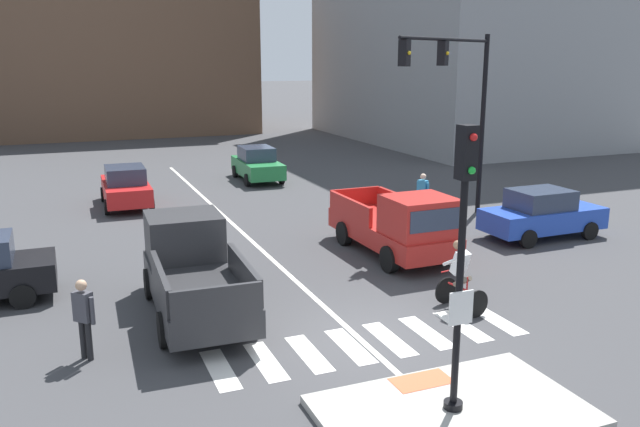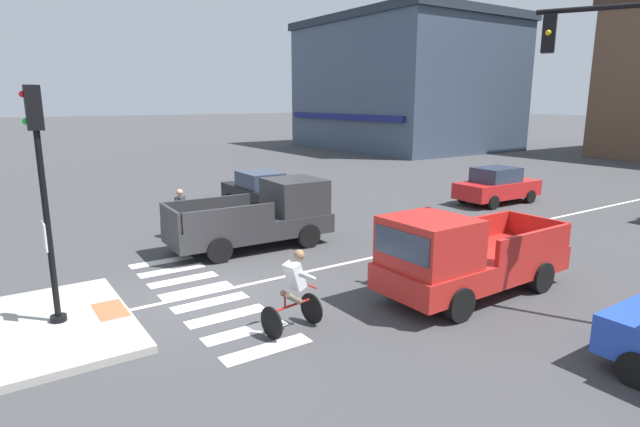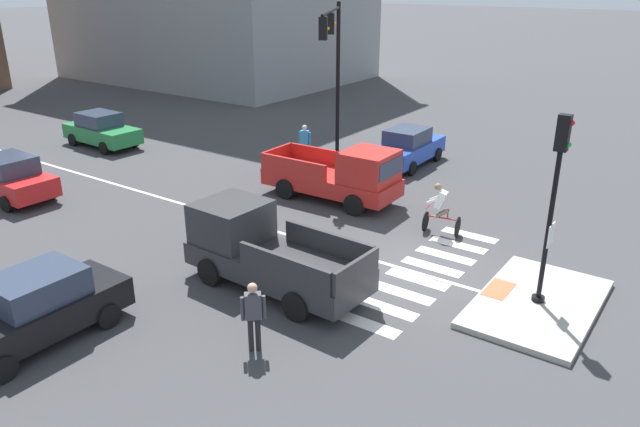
% 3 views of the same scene
% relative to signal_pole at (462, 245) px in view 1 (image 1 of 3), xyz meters
% --- Properties ---
extents(ground_plane, '(300.00, 300.00, 0.00)m').
position_rel_signal_pole_xyz_m(ground_plane, '(0.00, 3.33, -2.99)').
color(ground_plane, '#3D3D3F').
extents(traffic_island, '(4.45, 2.72, 0.15)m').
position_rel_signal_pole_xyz_m(traffic_island, '(0.00, 0.01, -2.92)').
color(traffic_island, '#A3A099').
rests_on(traffic_island, ground).
extents(tactile_pad_front, '(1.10, 0.60, 0.01)m').
position_rel_signal_pole_xyz_m(tactile_pad_front, '(0.00, 1.02, -2.84)').
color(tactile_pad_front, '#DB5B38').
rests_on(tactile_pad_front, traffic_island).
extents(signal_pole, '(0.44, 0.38, 4.72)m').
position_rel_signal_pole_xyz_m(signal_pole, '(0.00, 0.00, 0.00)').
color(signal_pole, black).
rests_on(signal_pole, traffic_island).
extents(crosswalk_stripe_a, '(0.44, 1.80, 0.01)m').
position_rel_signal_pole_xyz_m(crosswalk_stripe_a, '(-3.23, 3.12, -2.99)').
color(crosswalk_stripe_a, silver).
rests_on(crosswalk_stripe_a, ground).
extents(crosswalk_stripe_b, '(0.44, 1.80, 0.01)m').
position_rel_signal_pole_xyz_m(crosswalk_stripe_b, '(-2.30, 3.12, -2.99)').
color(crosswalk_stripe_b, silver).
rests_on(crosswalk_stripe_b, ground).
extents(crosswalk_stripe_c, '(0.44, 1.80, 0.01)m').
position_rel_signal_pole_xyz_m(crosswalk_stripe_c, '(-1.38, 3.12, -2.99)').
color(crosswalk_stripe_c, silver).
rests_on(crosswalk_stripe_c, ground).
extents(crosswalk_stripe_d, '(0.44, 1.80, 0.01)m').
position_rel_signal_pole_xyz_m(crosswalk_stripe_d, '(-0.46, 3.12, -2.99)').
color(crosswalk_stripe_d, silver).
rests_on(crosswalk_stripe_d, ground).
extents(crosswalk_stripe_e, '(0.44, 1.80, 0.01)m').
position_rel_signal_pole_xyz_m(crosswalk_stripe_e, '(0.46, 3.12, -2.99)').
color(crosswalk_stripe_e, silver).
rests_on(crosswalk_stripe_e, ground).
extents(crosswalk_stripe_f, '(0.44, 1.80, 0.01)m').
position_rel_signal_pole_xyz_m(crosswalk_stripe_f, '(1.38, 3.12, -2.99)').
color(crosswalk_stripe_f, silver).
rests_on(crosswalk_stripe_f, ground).
extents(crosswalk_stripe_g, '(0.44, 1.80, 0.01)m').
position_rel_signal_pole_xyz_m(crosswalk_stripe_g, '(2.30, 3.12, -2.99)').
color(crosswalk_stripe_g, silver).
rests_on(crosswalk_stripe_g, ground).
extents(crosswalk_stripe_h, '(0.44, 1.80, 0.01)m').
position_rel_signal_pole_xyz_m(crosswalk_stripe_h, '(3.23, 3.12, -2.99)').
color(crosswalk_stripe_h, silver).
rests_on(crosswalk_stripe_h, ground).
extents(lane_centre_line, '(0.14, 28.00, 0.01)m').
position_rel_signal_pole_xyz_m(lane_centre_line, '(-0.12, 13.33, -2.99)').
color(lane_centre_line, silver).
rests_on(lane_centre_line, ground).
extents(traffic_light_mast, '(5.27, 2.90, 6.70)m').
position_rel_signal_pole_xyz_m(traffic_light_mast, '(7.53, 11.32, 1.70)').
color(traffic_light_mast, black).
rests_on(traffic_light_mast, ground).
extents(building_corner_right, '(22.12, 15.92, 12.28)m').
position_rel_signal_pole_xyz_m(building_corner_right, '(-1.39, 48.69, 3.17)').
color(building_corner_right, brown).
rests_on(building_corner_right, ground).
extents(car_red_westbound_distant, '(1.90, 4.13, 1.64)m').
position_rel_signal_pole_xyz_m(car_red_westbound_distant, '(-3.36, 18.40, -2.18)').
color(car_red_westbound_distant, red).
rests_on(car_red_westbound_distant, ground).
extents(car_green_eastbound_distant, '(1.95, 4.16, 1.64)m').
position_rel_signal_pole_xyz_m(car_green_eastbound_distant, '(3.19, 21.87, -2.18)').
color(car_green_eastbound_distant, '#237A3D').
rests_on(car_green_eastbound_distant, ground).
extents(car_blue_cross_right, '(4.12, 1.89, 1.64)m').
position_rel_signal_pole_xyz_m(car_blue_cross_right, '(8.96, 8.36, -2.18)').
color(car_blue_cross_right, '#2347B7').
rests_on(car_blue_cross_right, ground).
extents(pickup_truck_charcoal_westbound_near, '(2.20, 5.17, 2.08)m').
position_rel_signal_pole_xyz_m(pickup_truck_charcoal_westbound_near, '(-3.05, 6.40, -2.02)').
color(pickup_truck_charcoal_westbound_near, '#2D2D30').
rests_on(pickup_truck_charcoal_westbound_near, ground).
extents(pickup_truck_red_eastbound_mid, '(2.13, 5.13, 2.08)m').
position_rel_signal_pole_xyz_m(pickup_truck_red_eastbound_mid, '(3.46, 8.18, -2.02)').
color(pickup_truck_red_eastbound_mid, red).
rests_on(pickup_truck_red_eastbound_mid, ground).
extents(cyclist, '(0.82, 1.18, 1.68)m').
position_rel_signal_pole_xyz_m(cyclist, '(2.79, 3.99, -2.12)').
color(cyclist, black).
rests_on(cyclist, ground).
extents(pedestrian_at_curb_left, '(0.41, 0.42, 1.67)m').
position_rel_signal_pole_xyz_m(pedestrian_at_curb_left, '(-5.56, 4.55, -2.01)').
color(pedestrian_at_curb_left, black).
rests_on(pedestrian_at_curb_left, ground).
extents(pedestrian_waiting_far_side, '(0.34, 0.52, 1.67)m').
position_rel_signal_pole_xyz_m(pedestrian_waiting_far_side, '(6.74, 12.29, -2.01)').
color(pedestrian_waiting_far_side, '#2D334C').
rests_on(pedestrian_waiting_far_side, ground).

